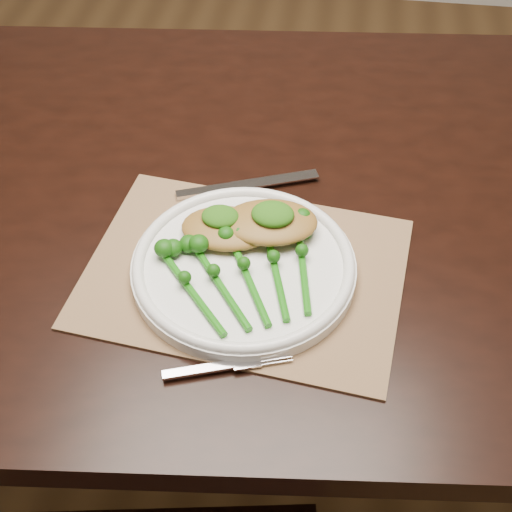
# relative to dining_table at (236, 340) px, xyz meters

# --- Properties ---
(floor) EXTENTS (4.00, 4.00, 0.00)m
(floor) POSITION_rel_dining_table_xyz_m (-0.02, 0.12, -0.38)
(floor) COLOR brown
(floor) RESTS_ON ground
(dining_table) EXTENTS (1.68, 1.06, 0.75)m
(dining_table) POSITION_rel_dining_table_xyz_m (0.00, 0.00, 0.00)
(dining_table) COLOR black
(dining_table) RESTS_ON ground
(placemat) EXTENTS (0.44, 0.34, 0.00)m
(placemat) POSITION_rel_dining_table_xyz_m (0.04, -0.16, 0.37)
(placemat) COLOR brown
(placemat) RESTS_ON dining_table
(dinner_plate) EXTENTS (0.29, 0.29, 0.03)m
(dinner_plate) POSITION_rel_dining_table_xyz_m (0.04, -0.17, 0.39)
(dinner_plate) COLOR white
(dinner_plate) RESTS_ON placemat
(knife) EXTENTS (0.20, 0.09, 0.01)m
(knife) POSITION_rel_dining_table_xyz_m (0.01, -0.01, 0.38)
(knife) COLOR silver
(knife) RESTS_ON placemat
(fork) EXTENTS (0.15, 0.06, 0.00)m
(fork) POSITION_rel_dining_table_xyz_m (0.06, -0.31, 0.38)
(fork) COLOR silver
(fork) RESTS_ON placemat
(chicken_fillet_left) EXTENTS (0.12, 0.09, 0.02)m
(chicken_fillet_left) POSITION_rel_dining_table_xyz_m (0.01, -0.12, 0.41)
(chicken_fillet_left) COLOR olive
(chicken_fillet_left) RESTS_ON dinner_plate
(chicken_fillet_right) EXTENTS (0.14, 0.10, 0.03)m
(chicken_fillet_right) POSITION_rel_dining_table_xyz_m (0.07, -0.11, 0.41)
(chicken_fillet_right) COLOR olive
(chicken_fillet_right) RESTS_ON dinner_plate
(pesto_dollop_left) EXTENTS (0.05, 0.04, 0.02)m
(pesto_dollop_left) POSITION_rel_dining_table_xyz_m (0.00, -0.11, 0.42)
(pesto_dollop_left) COLOR #18470A
(pesto_dollop_left) RESTS_ON chicken_fillet_left
(pesto_dollop_right) EXTENTS (0.06, 0.05, 0.02)m
(pesto_dollop_right) POSITION_rel_dining_table_xyz_m (0.07, -0.11, 0.43)
(pesto_dollop_right) COLOR #18470A
(pesto_dollop_right) RESTS_ON chicken_fillet_right
(broccolini_bundle) EXTENTS (0.23, 0.24, 0.04)m
(broccolini_bundle) POSITION_rel_dining_table_xyz_m (0.06, -0.20, 0.40)
(broccolini_bundle) COLOR #16640D
(broccolini_bundle) RESTS_ON dinner_plate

